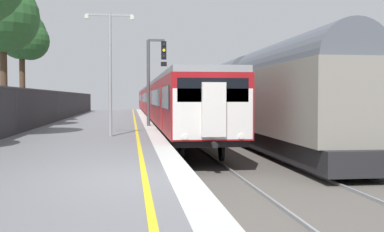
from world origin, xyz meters
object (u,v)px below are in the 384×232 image
at_px(background_tree_centre, 3,19).
at_px(signal_gantry, 153,72).
at_px(commuter_train_at_platform, 159,101).
at_px(platform_lamp_mid, 110,62).
at_px(background_tree_left, 24,37).
at_px(freight_train_adjacent_track, 229,96).

bearing_deg(background_tree_centre, signal_gantry, 4.73).
xyz_separation_m(commuter_train_at_platform, background_tree_centre, (-9.18, -20.64, 4.32)).
bearing_deg(platform_lamp_mid, signal_gantry, 73.06).
xyz_separation_m(commuter_train_at_platform, signal_gantry, (-1.47, -20.00, 1.72)).
distance_m(commuter_train_at_platform, platform_lamp_mid, 27.08).
height_order(commuter_train_at_platform, platform_lamp_mid, platform_lamp_mid).
xyz_separation_m(commuter_train_at_platform, background_tree_left, (-9.35, -15.01, 4.10)).
height_order(commuter_train_at_platform, background_tree_centre, background_tree_centre).
distance_m(signal_gantry, background_tree_centre, 8.17).
distance_m(commuter_train_at_platform, freight_train_adjacent_track, 14.49).
distance_m(platform_lamp_mid, background_tree_centre, 8.75).
height_order(platform_lamp_mid, background_tree_left, background_tree_left).
bearing_deg(platform_lamp_mid, background_tree_centre, 132.58).
height_order(freight_train_adjacent_track, signal_gantry, signal_gantry).
bearing_deg(platform_lamp_mid, background_tree_left, 116.29).
relative_size(background_tree_left, background_tree_centre, 0.94).
bearing_deg(background_tree_centre, commuter_train_at_platform, 66.01).
bearing_deg(background_tree_left, signal_gantry, -32.32).
bearing_deg(commuter_train_at_platform, platform_lamp_mid, -97.51).
bearing_deg(signal_gantry, background_tree_left, 147.68).
distance_m(freight_train_adjacent_track, platform_lamp_mid, 14.97).
bearing_deg(freight_train_adjacent_track, background_tree_left, -175.31).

